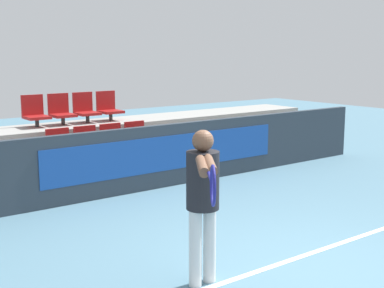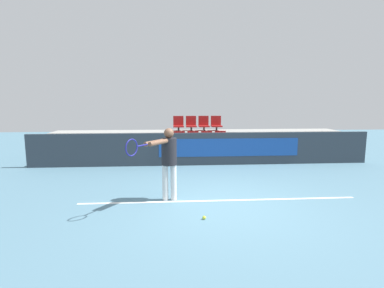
% 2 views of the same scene
% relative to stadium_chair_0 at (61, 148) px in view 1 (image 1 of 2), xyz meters
% --- Properties ---
extents(ground_plane, '(30.00, 30.00, 0.00)m').
position_rel_stadium_chair_0_xyz_m(ground_plane, '(0.75, -4.69, -0.74)').
color(ground_plane, slate).
extents(court_baseline, '(6.07, 0.08, 0.01)m').
position_rel_stadium_chair_0_xyz_m(court_baseline, '(0.75, -4.37, -0.74)').
color(court_baseline, white).
rests_on(court_baseline, ground).
extents(barrier_wall, '(11.39, 0.14, 1.09)m').
position_rel_stadium_chair_0_xyz_m(barrier_wall, '(0.77, -0.76, -0.19)').
color(barrier_wall, '#2D3842').
rests_on(barrier_wall, ground).
extents(bleacher_tier_front, '(10.99, 1.09, 0.49)m').
position_rel_stadium_chair_0_xyz_m(bleacher_tier_front, '(0.75, -0.13, -0.50)').
color(bleacher_tier_front, '#9E9E99').
rests_on(bleacher_tier_front, ground).
extents(bleacher_tier_middle, '(10.99, 1.09, 0.98)m').
position_rel_stadium_chair_0_xyz_m(bleacher_tier_middle, '(0.75, 0.96, -0.25)').
color(bleacher_tier_middle, '#9E9E99').
rests_on(bleacher_tier_middle, ground).
extents(stadium_chair_0, '(0.40, 0.43, 0.57)m').
position_rel_stadium_chair_0_xyz_m(stadium_chair_0, '(0.00, 0.00, 0.00)').
color(stadium_chair_0, '#333333').
rests_on(stadium_chair_0, bleacher_tier_front).
extents(stadium_chair_1, '(0.40, 0.43, 0.57)m').
position_rel_stadium_chair_0_xyz_m(stadium_chair_1, '(0.50, 0.00, 0.00)').
color(stadium_chair_1, '#333333').
rests_on(stadium_chair_1, bleacher_tier_front).
extents(stadium_chair_2, '(0.40, 0.43, 0.57)m').
position_rel_stadium_chair_0_xyz_m(stadium_chair_2, '(0.99, 0.00, 0.00)').
color(stadium_chair_2, '#333333').
rests_on(stadium_chair_2, bleacher_tier_front).
extents(stadium_chair_3, '(0.40, 0.43, 0.57)m').
position_rel_stadium_chair_0_xyz_m(stadium_chair_3, '(1.49, 0.00, 0.00)').
color(stadium_chair_3, '#333333').
rests_on(stadium_chair_3, bleacher_tier_front).
extents(stadium_chair_4, '(0.40, 0.43, 0.57)m').
position_rel_stadium_chair_0_xyz_m(stadium_chair_4, '(0.00, 1.09, 0.49)').
color(stadium_chair_4, '#333333').
rests_on(stadium_chair_4, bleacher_tier_middle).
extents(stadium_chair_5, '(0.40, 0.43, 0.57)m').
position_rel_stadium_chair_0_xyz_m(stadium_chair_5, '(0.50, 1.09, 0.49)').
color(stadium_chair_5, '#333333').
rests_on(stadium_chair_5, bleacher_tier_middle).
extents(stadium_chair_6, '(0.40, 0.43, 0.57)m').
position_rel_stadium_chair_0_xyz_m(stadium_chair_6, '(0.99, 1.09, 0.49)').
color(stadium_chair_6, '#333333').
rests_on(stadium_chair_6, bleacher_tier_middle).
extents(stadium_chair_7, '(0.40, 0.43, 0.57)m').
position_rel_stadium_chair_0_xyz_m(stadium_chair_7, '(1.49, 1.09, 0.49)').
color(stadium_chair_7, '#333333').
rests_on(stadium_chair_7, bleacher_tier_middle).
extents(tennis_player, '(0.93, 1.27, 1.58)m').
position_rel_stadium_chair_0_xyz_m(tennis_player, '(-0.38, -4.30, 0.24)').
color(tennis_player, silver).
rests_on(tennis_player, ground).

